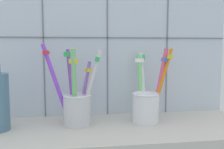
{
  "coord_description": "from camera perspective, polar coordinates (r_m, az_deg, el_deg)",
  "views": [
    {
      "loc": [
        -8.36,
        -54.35,
        19.53
      ],
      "look_at": [
        0.0,
        2.82,
        13.42
      ],
      "focal_mm": 40.83,
      "sensor_mm": 36.0,
      "label": 1
    }
  ],
  "objects": [
    {
      "name": "toothbrush_cup_right",
      "position": [
        0.61,
        7.69,
        -6.16
      ],
      "size": [
        10.19,
        10.57,
        17.4
      ],
      "color": "white",
      "rests_on": "counter_slab"
    },
    {
      "name": "toothbrush_cup_left",
      "position": [
        0.59,
        -7.96,
        -6.52
      ],
      "size": [
        13.9,
        6.8,
        18.47
      ],
      "color": "silver",
      "rests_on": "counter_slab"
    },
    {
      "name": "counter_slab",
      "position": [
        0.58,
        0.41,
        -12.59
      ],
      "size": [
        64.0,
        22.0,
        2.0
      ],
      "primitive_type": "cube",
      "color": "#BCB7AD",
      "rests_on": "ground"
    },
    {
      "name": "tile_wall_back",
      "position": [
        0.67,
        -1.15,
        8.58
      ],
      "size": [
        64.0,
        2.2,
        45.0
      ],
      "color": "silver",
      "rests_on": "ground"
    }
  ]
}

